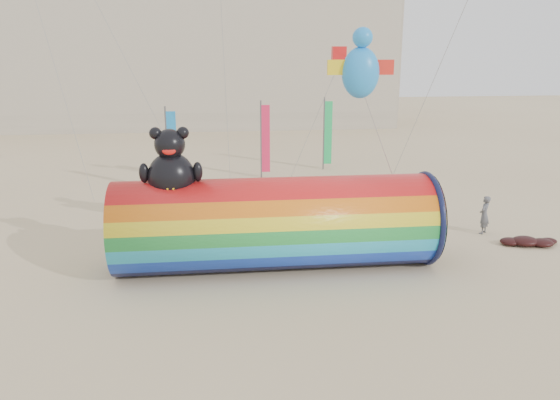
{
  "coord_description": "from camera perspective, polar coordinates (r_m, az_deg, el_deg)",
  "views": [
    {
      "loc": [
        -2.06,
        -20.04,
        8.35
      ],
      "look_at": [
        0.5,
        1.5,
        2.4
      ],
      "focal_mm": 35.0,
      "sensor_mm": 36.0,
      "label": 1
    }
  ],
  "objects": [
    {
      "name": "kite_handler",
      "position": [
        27.32,
        20.57,
        -1.47
      ],
      "size": [
        0.78,
        0.78,
        1.82
      ],
      "primitive_type": "imported",
      "rotation": [
        0.0,
        0.0,
        3.92
      ],
      "color": "#53545A",
      "rests_on": "ground"
    },
    {
      "name": "ground",
      "position": [
        21.81,
        -0.85,
        -7.18
      ],
      "size": [
        160.0,
        160.0,
        0.0
      ],
      "primitive_type": "plane",
      "color": "#CCB58C",
      "rests_on": "ground"
    },
    {
      "name": "festival_banners",
      "position": [
        36.34,
        -2.22,
        6.28
      ],
      "size": [
        11.28,
        5.56,
        5.2
      ],
      "color": "#59595E",
      "rests_on": "ground"
    },
    {
      "name": "hotel_building",
      "position": [
        66.76,
        -16.0,
        16.46
      ],
      "size": [
        60.4,
        15.4,
        20.6
      ],
      "color": "#B7AD99",
      "rests_on": "ground"
    },
    {
      "name": "windsock_assembly",
      "position": [
        21.37,
        -0.48,
        -2.21
      ],
      "size": [
        12.47,
        3.8,
        5.75
      ],
      "color": "red",
      "rests_on": "ground"
    },
    {
      "name": "fabric_bundle",
      "position": [
        26.68,
        24.54,
        -3.95
      ],
      "size": [
        2.62,
        1.35,
        0.41
      ],
      "color": "#3A0C0A",
      "rests_on": "ground"
    }
  ]
}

